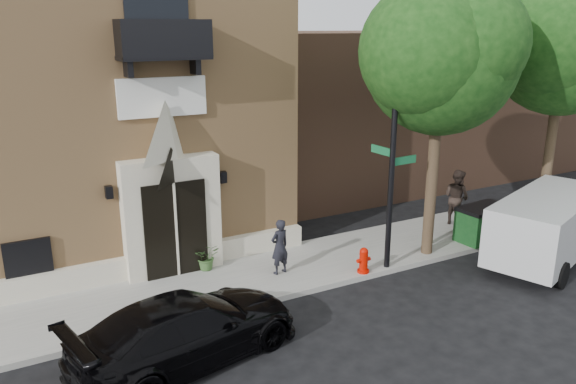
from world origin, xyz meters
The scene contains 14 objects.
ground centered at (0.00, 0.00, 0.00)m, with size 120.00×120.00×0.00m, color black.
sidewalk centered at (1.00, 1.50, 0.07)m, with size 42.00×3.00×0.15m, color gray.
church centered at (-2.99, 7.95, 4.63)m, with size 12.20×11.01×9.30m.
neighbour_building centered at (12.00, 9.00, 3.20)m, with size 18.00×8.00×6.40m, color brown.
street_tree_left centered at (6.03, 0.35, 5.87)m, with size 4.97×4.38×7.77m.
street_tree_mid centered at (11.03, 0.35, 6.20)m, with size 5.21×4.64×8.25m.
black_sedan centered at (-2.00, -1.33, 0.71)m, with size 1.99×4.90×1.42m, color black.
cargo_van centered at (9.01, -1.34, 1.11)m, with size 5.20×3.46×1.98m.
street_sign centered at (4.34, 0.22, 3.08)m, with size 0.93×0.93×5.82m.
fire_hydrant centered at (3.51, 0.20, 0.50)m, with size 0.41×0.33×0.72m.
dumpster centered at (8.24, 0.44, 0.71)m, with size 1.76×1.09×1.10m.
planter centered at (-0.19, 2.43, 0.53)m, with size 0.69×0.59×0.76m, color #3B602D.
pedestrian_near centered at (1.47, 1.24, 0.92)m, with size 0.56×0.37×1.55m, color black.
pedestrian_far centered at (8.56, 1.93, 1.10)m, with size 0.92×0.72×1.90m, color #312621.
Camera 1 is at (-5.01, -11.26, 6.67)m, focal length 35.00 mm.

